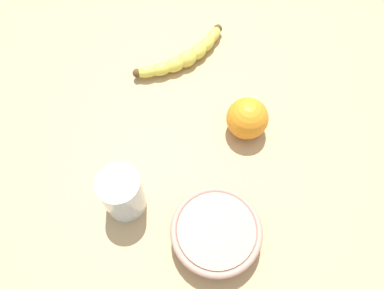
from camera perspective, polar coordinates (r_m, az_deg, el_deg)
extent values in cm
cube|color=tan|center=(79.21, -5.50, 2.58)|extent=(120.00, 120.00, 3.00)
ellipsoid|color=#DCCE4A|center=(83.72, -6.90, 10.97)|extent=(5.36, 3.94, 2.52)
ellipsoid|color=#DCCE4A|center=(83.90, -4.72, 11.42)|extent=(5.59, 4.79, 2.88)
ellipsoid|color=#DCCE4A|center=(84.51, -2.65, 12.10)|extent=(5.79, 5.47, 3.24)
ellipsoid|color=#DCCE4A|center=(85.52, -0.76, 12.97)|extent=(5.94, 5.95, 3.60)
ellipsoid|color=#DCCE4A|center=(86.90, 0.90, 14.00)|extent=(5.44, 5.79, 3.24)
ellipsoid|color=#DCCE4A|center=(88.59, 2.29, 15.16)|extent=(4.74, 5.59, 2.88)
ellipsoid|color=#DCCE4A|center=(90.55, 3.36, 16.40)|extent=(3.89, 5.35, 2.52)
sphere|color=#513819|center=(83.78, -8.39, 10.74)|extent=(1.98, 1.98, 1.98)
sphere|color=#513819|center=(91.96, 3.98, 17.24)|extent=(1.98, 1.98, 1.98)
cylinder|color=silver|center=(66.56, -10.60, -7.38)|extent=(7.45, 7.45, 10.16)
cylinder|color=#EAB567|center=(66.57, -10.60, -7.39)|extent=(6.95, 6.95, 9.63)
cylinder|color=tan|center=(66.31, 3.66, -13.38)|extent=(13.35, 13.35, 4.67)
torus|color=tan|center=(64.63, 3.75, -12.99)|extent=(15.71, 15.71, 1.20)
sphere|color=orange|center=(74.17, 8.45, 3.96)|extent=(8.32, 8.32, 8.32)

